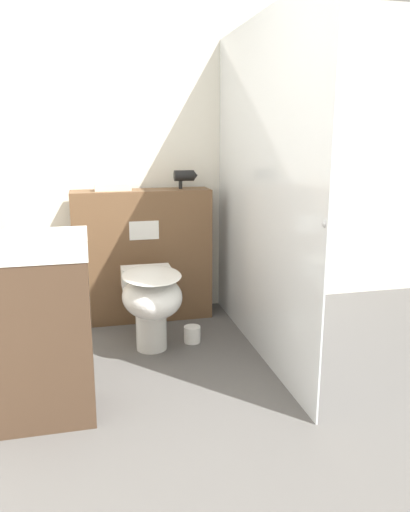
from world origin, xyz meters
name	(u,v)px	position (x,y,z in m)	size (l,w,h in m)	color
ground_plane	(285,488)	(0.00, 0.00, 0.00)	(12.00, 12.00, 0.00)	#565451
wall_back	(179,158)	(0.00, 2.36, 1.25)	(8.00, 0.06, 2.50)	silver
partition_panel	(143,255)	(-0.34, 2.14, 0.51)	(1.05, 0.27, 1.03)	brown
shower_glass	(259,192)	(0.34, 1.36, 1.07)	(0.04, 1.93, 2.15)	silver
toilet	(151,298)	(-0.36, 1.48, 0.38)	(0.39, 0.67, 0.56)	white
sink_vanity	(41,328)	(-1.00, 0.83, 0.48)	(0.51, 0.41, 1.10)	#473323
hair_drier	(185,176)	(0.01, 2.15, 1.12)	(0.18, 0.08, 0.14)	black
folded_towel	(113,187)	(-0.54, 2.14, 1.05)	(0.27, 0.12, 0.06)	beige
spare_toilet_roll	(192,334)	(-0.07, 1.57, 0.06)	(0.12, 0.12, 0.12)	white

